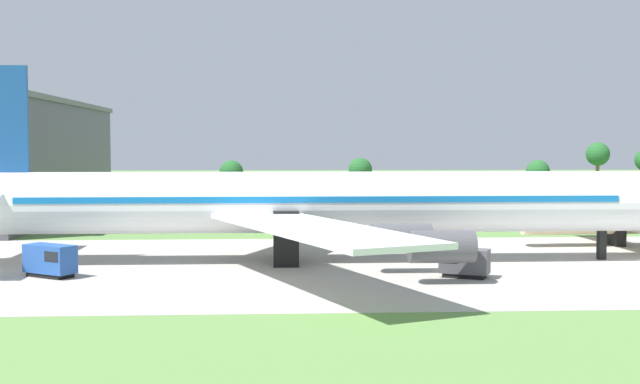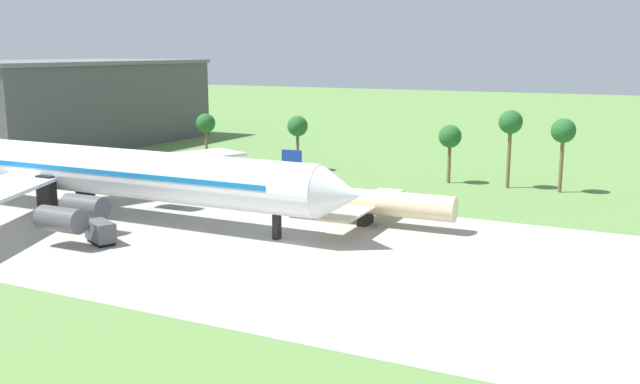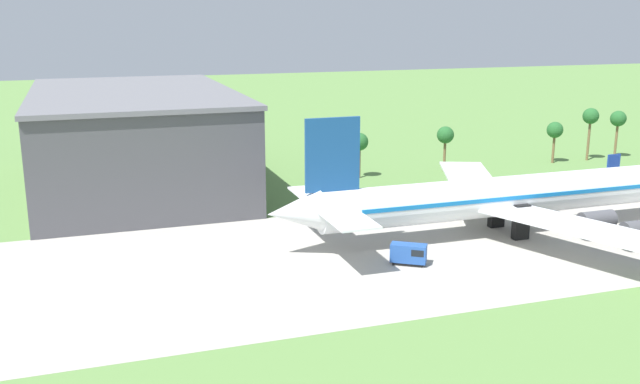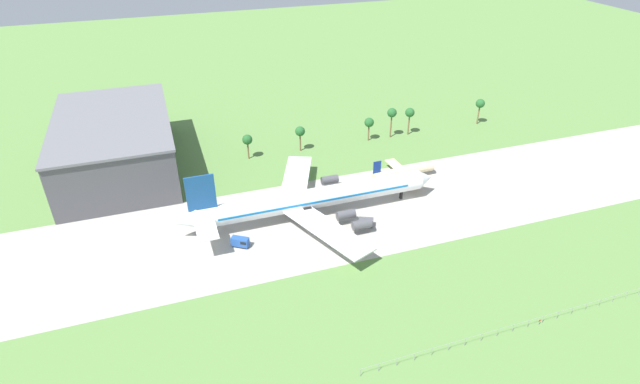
# 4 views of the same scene
# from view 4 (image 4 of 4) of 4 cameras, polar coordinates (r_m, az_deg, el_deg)

# --- Properties ---
(ground_plane) EXTENTS (600.00, 600.00, 0.00)m
(ground_plane) POSITION_cam_4_polar(r_m,az_deg,el_deg) (157.15, 10.26, -1.06)
(ground_plane) COLOR #5B8442
(taxiway_strip) EXTENTS (320.00, 44.00, 0.02)m
(taxiway_strip) POSITION_cam_4_polar(r_m,az_deg,el_deg) (157.15, 10.26, -1.05)
(taxiway_strip) COLOR #A8A399
(taxiway_strip) RESTS_ON ground_plane
(jet_airliner) EXTENTS (79.71, 59.20, 19.07)m
(jet_airliner) POSITION_cam_4_polar(r_m,az_deg,el_deg) (144.86, -1.08, -0.80)
(jet_airliner) COLOR white
(jet_airliner) RESTS_ON ground_plane
(regional_aircraft) EXTENTS (22.36, 19.98, 8.57)m
(regional_aircraft) POSITION_cam_4_polar(r_m,az_deg,el_deg) (167.42, 9.47, 2.30)
(regional_aircraft) COLOR beige
(regional_aircraft) RESTS_ON ground_plane
(baggage_tug) EXTENTS (5.07, 4.29, 2.84)m
(baggage_tug) POSITION_cam_4_polar(r_m,az_deg,el_deg) (136.64, -9.06, -5.66)
(baggage_tug) COLOR black
(baggage_tug) RESTS_ON ground_plane
(catering_van) EXTENTS (4.60, 3.57, 2.51)m
(catering_van) POSITION_cam_4_polar(r_m,az_deg,el_deg) (143.45, 5.23, -3.44)
(catering_van) COLOR black
(catering_van) RESTS_ON ground_plane
(perimeter_fence) EXTENTS (80.10, 0.10, 2.10)m
(perimeter_fence) POSITION_cam_4_polar(r_m,az_deg,el_deg) (122.02, 22.72, -13.60)
(perimeter_fence) COLOR gray
(perimeter_fence) RESTS_ON ground_plane
(no_stopping_sign) EXTENTS (0.44, 0.08, 1.68)m
(no_stopping_sign) POSITION_cam_4_polar(r_m,az_deg,el_deg) (123.74, 23.80, -13.41)
(no_stopping_sign) COLOR gray
(no_stopping_sign) RESTS_ON ground_plane
(terminal_building) EXTENTS (36.72, 61.20, 18.58)m
(terminal_building) POSITION_cam_4_polar(r_m,az_deg,el_deg) (182.37, -22.31, 5.09)
(terminal_building) COLOR #47474C
(terminal_building) RESTS_ON ground_plane
(palm_tree_row) EXTENTS (99.13, 3.60, 11.96)m
(palm_tree_row) POSITION_cam_4_polar(r_m,az_deg,el_deg) (190.85, 5.74, 8.16)
(palm_tree_row) COLOR brown
(palm_tree_row) RESTS_ON ground_plane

